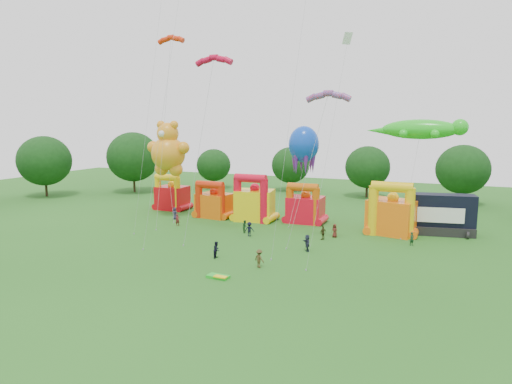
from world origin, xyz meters
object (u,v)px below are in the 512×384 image
at_px(spectator_0, 175,213).
at_px(octopus_kite, 302,156).
at_px(bouncy_castle_2, 254,203).
at_px(teddy_bear_kite, 169,163).
at_px(gecko_kite, 415,159).
at_px(bouncy_castle_0, 172,196).
at_px(stage_trailer, 441,215).
at_px(spectator_4, 323,233).

bearing_deg(spectator_0, octopus_kite, 27.83).
distance_m(bouncy_castle_2, spectator_0, 11.62).
relative_size(teddy_bear_kite, gecko_kite, 0.99).
distance_m(bouncy_castle_0, octopus_kite, 23.12).
xyz_separation_m(bouncy_castle_2, stage_trailer, (24.70, 1.78, -0.13)).
bearing_deg(bouncy_castle_2, teddy_bear_kite, -164.92).
bearing_deg(bouncy_castle_0, stage_trailer, -0.94).
bearing_deg(bouncy_castle_0, teddy_bear_kite, -58.15).
distance_m(octopus_kite, spectator_4, 13.15).
xyz_separation_m(bouncy_castle_0, bouncy_castle_2, (15.52, -2.44, 0.34)).
relative_size(stage_trailer, spectator_0, 4.71).
bearing_deg(gecko_kite, octopus_kite, 177.70).
distance_m(bouncy_castle_2, octopus_kite, 9.48).
distance_m(bouncy_castle_0, spectator_0, 7.96).
bearing_deg(stage_trailer, bouncy_castle_2, -175.89).
xyz_separation_m(bouncy_castle_2, gecko_kite, (21.33, 1.21, 6.79)).
height_order(stage_trailer, spectator_4, stage_trailer).
bearing_deg(stage_trailer, octopus_kite, 179.91).
relative_size(stage_trailer, teddy_bear_kite, 0.58).
height_order(stage_trailer, teddy_bear_kite, teddy_bear_kite).
bearing_deg(spectator_0, bouncy_castle_2, 29.32).
bearing_deg(octopus_kite, bouncy_castle_2, -164.50).
distance_m(bouncy_castle_0, stage_trailer, 40.23).
distance_m(stage_trailer, spectator_4, 15.46).
relative_size(bouncy_castle_2, spectator_4, 3.99).
xyz_separation_m(spectator_0, spectator_4, (22.75, -2.91, -0.03)).
height_order(octopus_kite, spectator_0, octopus_kite).
height_order(bouncy_castle_2, teddy_bear_kite, teddy_bear_kite).
distance_m(octopus_kite, spectator_0, 20.06).
height_order(bouncy_castle_0, gecko_kite, gecko_kite).
bearing_deg(spectator_4, gecko_kite, 160.08).
bearing_deg(spectator_4, bouncy_castle_2, -89.74).
height_order(spectator_0, spectator_4, spectator_0).
distance_m(gecko_kite, spectator_4, 14.99).
relative_size(bouncy_castle_0, spectator_0, 3.34).
bearing_deg(spectator_4, spectator_0, -67.47).
distance_m(stage_trailer, spectator_0, 36.01).
distance_m(bouncy_castle_0, teddy_bear_kite, 8.88).
relative_size(spectator_0, spectator_4, 1.03).
relative_size(gecko_kite, octopus_kite, 1.07).
bearing_deg(teddy_bear_kite, spectator_0, -27.75).
xyz_separation_m(bouncy_castle_0, spectator_0, (4.69, -6.28, -1.36)).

